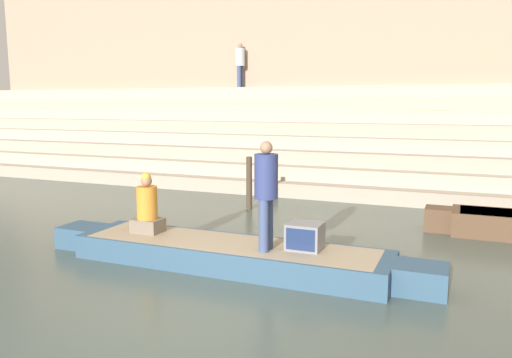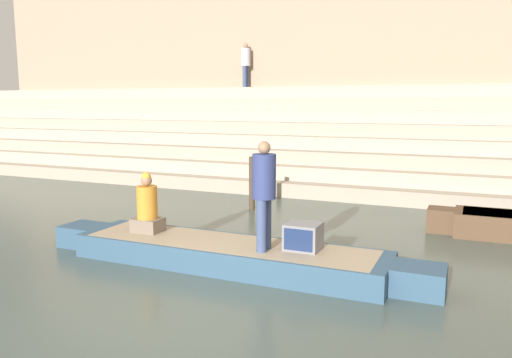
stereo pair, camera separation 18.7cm
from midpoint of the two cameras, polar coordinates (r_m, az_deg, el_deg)
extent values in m
plane|color=#47544C|center=(6.36, -9.94, -16.44)|extent=(120.00, 120.00, 0.00)
cube|color=tan|center=(16.07, 10.93, -0.39)|extent=(36.00, 4.62, 0.41)
cube|color=#B2A28D|center=(16.29, 11.18, 1.18)|extent=(36.00, 4.05, 0.41)
cube|color=tan|center=(16.53, 11.42, 2.72)|extent=(36.00, 3.47, 0.41)
cube|color=#B2A28D|center=(16.77, 11.65, 4.20)|extent=(36.00, 2.89, 0.41)
cube|color=tan|center=(17.03, 11.88, 5.65)|extent=(36.00, 2.31, 0.41)
cube|color=#B2A28D|center=(17.30, 12.10, 7.05)|extent=(36.00, 1.73, 0.41)
cube|color=tan|center=(17.58, 12.32, 8.41)|extent=(36.00, 1.16, 0.41)
cube|color=#B2A28D|center=(17.87, 12.53, 9.72)|extent=(36.00, 0.58, 0.41)
cube|color=tan|center=(18.85, 13.19, 14.62)|extent=(34.20, 1.20, 9.44)
cube|color=brown|center=(18.29, 12.39, 0.94)|extent=(34.20, 0.12, 0.60)
cube|color=#33516B|center=(8.40, -3.82, -8.58)|extent=(5.35, 1.25, 0.40)
cube|color=tan|center=(8.35, -3.83, -7.44)|extent=(4.92, 1.15, 0.05)
cube|color=#33516B|center=(7.62, 17.63, -10.81)|extent=(0.75, 0.69, 0.40)
cube|color=#33516B|center=(10.08, -19.66, -6.14)|extent=(0.75, 0.69, 0.40)
cylinder|color=olive|center=(9.35, -6.28, -6.19)|extent=(2.87, 0.04, 0.04)
cylinder|color=#3D4C75|center=(7.90, 0.74, -5.05)|extent=(0.15, 0.15, 0.83)
cylinder|color=#3D4C75|center=(7.72, 0.18, -5.38)|extent=(0.15, 0.15, 0.83)
cylinder|color=navy|center=(7.67, 0.47, 0.31)|extent=(0.37, 0.37, 0.69)
sphere|color=#9E7556|center=(7.62, 0.47, 3.61)|extent=(0.20, 0.20, 0.20)
cube|color=#756656|center=(9.19, -12.83, -5.19)|extent=(0.51, 0.40, 0.24)
cylinder|color=orange|center=(9.11, -12.92, -2.66)|extent=(0.37, 0.37, 0.59)
sphere|color=#9E7556|center=(9.04, -13.00, -0.22)|extent=(0.20, 0.20, 0.20)
sphere|color=gold|center=(9.03, -13.01, 0.21)|extent=(0.17, 0.17, 0.17)
cube|color=slate|center=(7.96, 4.94, -6.51)|extent=(0.54, 0.48, 0.42)
cube|color=navy|center=(7.73, 4.39, -6.95)|extent=(0.46, 0.02, 0.34)
cube|color=brown|center=(11.30, 19.64, -4.32)|extent=(0.54, 0.57, 0.50)
cylinder|color=#473828|center=(12.71, -1.21, -0.47)|extent=(0.15, 0.15, 1.35)
cylinder|color=#3D4C75|center=(19.45, -1.98, 11.59)|extent=(0.15, 0.15, 0.79)
cylinder|color=#3D4C75|center=(19.27, -2.23, 11.61)|extent=(0.15, 0.15, 0.79)
cylinder|color=#B2B2BC|center=(19.41, -2.12, 13.75)|extent=(0.36, 0.36, 0.66)
sphere|color=#9E7556|center=(19.45, -2.13, 14.99)|extent=(0.19, 0.19, 0.19)
camera|label=1|loc=(0.09, -90.58, -0.09)|focal=35.00mm
camera|label=2|loc=(0.09, 89.42, 0.09)|focal=35.00mm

